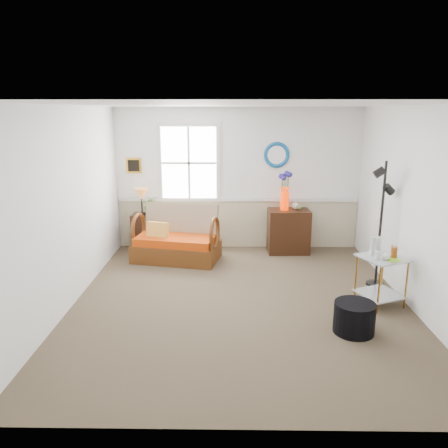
{
  "coord_description": "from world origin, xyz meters",
  "views": [
    {
      "loc": [
        -0.14,
        -5.53,
        2.53
      ],
      "look_at": [
        -0.22,
        0.27,
        1.02
      ],
      "focal_mm": 35.0,
      "sensor_mm": 36.0,
      "label": 1
    }
  ],
  "objects_px": {
    "ottoman": "(354,318)",
    "lamp_stand": "(144,232)",
    "side_table": "(381,281)",
    "cabinet": "(288,231)",
    "floor_lamp": "(381,225)",
    "loveseat": "(176,234)"
  },
  "relations": [
    {
      "from": "ottoman",
      "to": "lamp_stand",
      "type": "bearing_deg",
      "value": 134.29
    },
    {
      "from": "cabinet",
      "to": "ottoman",
      "type": "relative_size",
      "value": 1.66
    },
    {
      "from": "loveseat",
      "to": "ottoman",
      "type": "relative_size",
      "value": 3.0
    },
    {
      "from": "loveseat",
      "to": "cabinet",
      "type": "bearing_deg",
      "value": 24.49
    },
    {
      "from": "cabinet",
      "to": "side_table",
      "type": "bearing_deg",
      "value": -69.28
    },
    {
      "from": "cabinet",
      "to": "floor_lamp",
      "type": "bearing_deg",
      "value": -56.29
    },
    {
      "from": "lamp_stand",
      "to": "floor_lamp",
      "type": "distance_m",
      "value": 4.2
    },
    {
      "from": "lamp_stand",
      "to": "side_table",
      "type": "xyz_separation_m",
      "value": [
        3.62,
        -2.38,
        -0.0
      ]
    },
    {
      "from": "loveseat",
      "to": "floor_lamp",
      "type": "bearing_deg",
      "value": -7.84
    },
    {
      "from": "side_table",
      "to": "ottoman",
      "type": "bearing_deg",
      "value": -125.52
    },
    {
      "from": "lamp_stand",
      "to": "ottoman",
      "type": "bearing_deg",
      "value": -45.71
    },
    {
      "from": "ottoman",
      "to": "cabinet",
      "type": "bearing_deg",
      "value": 97.4
    },
    {
      "from": "loveseat",
      "to": "lamp_stand",
      "type": "bearing_deg",
      "value": 150.18
    },
    {
      "from": "side_table",
      "to": "ottoman",
      "type": "distance_m",
      "value": 0.96
    },
    {
      "from": "loveseat",
      "to": "side_table",
      "type": "height_order",
      "value": "loveseat"
    },
    {
      "from": "side_table",
      "to": "cabinet",
      "type": "bearing_deg",
      "value": 112.72
    },
    {
      "from": "lamp_stand",
      "to": "ottoman",
      "type": "xyz_separation_m",
      "value": [
        3.07,
        -3.15,
        -0.15
      ]
    },
    {
      "from": "loveseat",
      "to": "cabinet",
      "type": "distance_m",
      "value": 2.05
    },
    {
      "from": "loveseat",
      "to": "floor_lamp",
      "type": "relative_size",
      "value": 0.77
    },
    {
      "from": "cabinet",
      "to": "ottoman",
      "type": "bearing_deg",
      "value": -84.6
    },
    {
      "from": "lamp_stand",
      "to": "side_table",
      "type": "distance_m",
      "value": 4.33
    },
    {
      "from": "cabinet",
      "to": "loveseat",
      "type": "bearing_deg",
      "value": -168.94
    }
  ]
}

